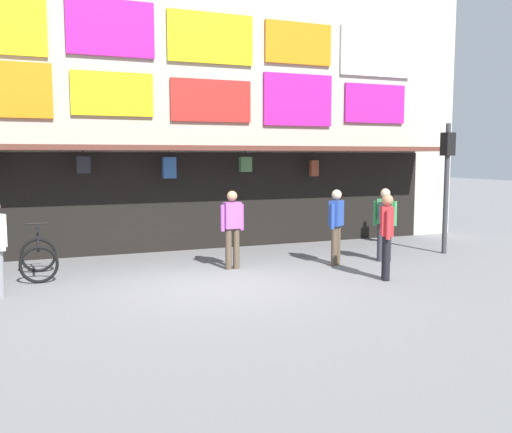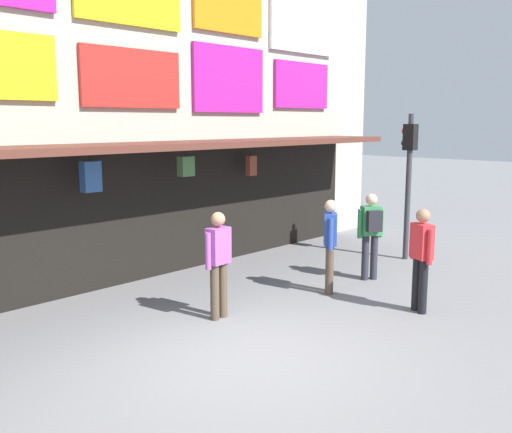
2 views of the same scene
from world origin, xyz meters
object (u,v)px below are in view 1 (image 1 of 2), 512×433
at_px(pedestrian_in_green, 385,219).
at_px(pedestrian_in_black, 232,225).
at_px(bicycle_parked, 39,258).
at_px(pedestrian_in_purple, 336,223).
at_px(traffic_light_far, 447,167).
at_px(pedestrian_in_yellow, 387,232).

bearing_deg(pedestrian_in_green, pedestrian_in_black, 171.69).
xyz_separation_m(bicycle_parked, pedestrian_in_purple, (6.14, -1.11, 0.55)).
bearing_deg(pedestrian_in_black, bicycle_parked, 170.28).
relative_size(pedestrian_in_black, pedestrian_in_green, 1.00).
height_order(pedestrian_in_purple, pedestrian_in_green, same).
height_order(pedestrian_in_black, pedestrian_in_purple, same).
bearing_deg(pedestrian_in_black, traffic_light_far, -1.57).
xyz_separation_m(traffic_light_far, pedestrian_in_green, (-2.03, -0.36, -1.16)).
relative_size(traffic_light_far, pedestrian_in_purple, 1.90).
distance_m(pedestrian_in_yellow, pedestrian_in_green, 1.93).
xyz_separation_m(traffic_light_far, pedestrian_in_black, (-5.53, 0.15, -1.19)).
height_order(bicycle_parked, pedestrian_in_green, pedestrian_in_green).
xyz_separation_m(bicycle_parked, pedestrian_in_yellow, (6.30, -2.77, 0.55)).
relative_size(traffic_light_far, bicycle_parked, 2.74).
relative_size(bicycle_parked, pedestrian_in_yellow, 0.69).
xyz_separation_m(traffic_light_far, pedestrian_in_purple, (-3.25, -0.29, -1.19)).
height_order(traffic_light_far, pedestrian_in_green, traffic_light_far).
distance_m(pedestrian_in_yellow, pedestrian_in_purple, 1.68).
bearing_deg(traffic_light_far, pedestrian_in_green, -169.91).
bearing_deg(bicycle_parked, pedestrian_in_yellow, -23.78).
height_order(pedestrian_in_yellow, pedestrian_in_green, same).
bearing_deg(bicycle_parked, traffic_light_far, -4.95).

